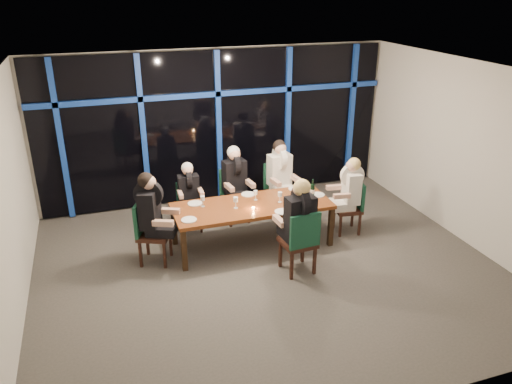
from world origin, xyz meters
TOP-DOWN VIEW (x-y plane):
  - room at (0.00, 0.00)m, footprint 7.04×7.00m
  - window_wall at (0.01, 2.93)m, footprint 6.86×0.43m
  - dining_table at (0.00, 0.80)m, footprint 2.60×1.00m
  - chair_far_left at (-0.87, 1.75)m, footprint 0.41×0.41m
  - chair_far_mid at (-0.02, 1.84)m, footprint 0.51×0.51m
  - chair_far_right at (0.84, 1.81)m, footprint 0.52×0.52m
  - chair_end_left at (-1.70, 0.81)m, footprint 0.63×0.63m
  - chair_end_right at (1.82, 0.71)m, footprint 0.50×0.50m
  - chair_near_mid at (0.41, -0.29)m, footprint 0.52×0.52m
  - diner_far_left at (-0.87, 1.68)m, footprint 0.43×0.54m
  - diner_far_mid at (-0.01, 1.76)m, footprint 0.52×0.64m
  - diner_far_right at (0.85, 1.73)m, footprint 0.53×0.66m
  - diner_end_left at (-1.62, 0.77)m, footprint 0.71×0.64m
  - diner_end_right at (1.74, 0.72)m, footprint 0.62×0.50m
  - diner_near_mid at (0.40, -0.20)m, footprint 0.54×0.67m
  - plate_far_left at (-0.89, 1.11)m, footprint 0.24×0.24m
  - plate_far_mid at (0.06, 1.20)m, footprint 0.24×0.24m
  - plate_far_right at (0.92, 1.17)m, footprint 0.24×0.24m
  - plate_end_left at (-1.11, 0.55)m, footprint 0.24×0.24m
  - plate_end_right at (1.18, 0.80)m, footprint 0.24×0.24m
  - plate_near_mid at (0.36, 0.36)m, footprint 0.24×0.24m
  - wine_bottle at (1.05, 0.73)m, footprint 0.08×0.08m
  - water_pitcher at (0.76, 0.60)m, footprint 0.11×0.10m
  - tea_light at (-0.04, 0.62)m, footprint 0.05×0.05m
  - wine_glass_a at (-0.30, 0.74)m, footprint 0.07×0.07m
  - wine_glass_b at (0.11, 0.95)m, footprint 0.07×0.07m
  - wine_glass_c at (0.46, 0.73)m, footprint 0.07×0.07m
  - wine_glass_d at (-0.79, 0.97)m, footprint 0.07×0.07m
  - wine_glass_e at (0.93, 1.00)m, footprint 0.06×0.06m

SIDE VIEW (x-z plane):
  - chair_far_left at x=-0.87m, z-range 0.05..0.91m
  - chair_end_right at x=1.82m, z-range 0.06..1.00m
  - chair_far_mid at x=-0.02m, z-range 0.06..1.04m
  - chair_far_right at x=0.84m, z-range 0.06..1.07m
  - chair_end_left at x=-1.70m, z-range 0.06..1.09m
  - chair_near_mid at x=0.41m, z-range 0.06..1.11m
  - dining_table at x=0.00m, z-range 0.31..1.06m
  - plate_far_left at x=-0.89m, z-range 0.75..0.76m
  - plate_far_mid at x=0.06m, z-range 0.75..0.76m
  - plate_far_right at x=0.92m, z-range 0.75..0.76m
  - plate_end_left at x=-1.11m, z-range 0.75..0.76m
  - plate_end_right at x=1.18m, z-range 0.75..0.76m
  - plate_near_mid at x=0.36m, z-range 0.75..0.76m
  - tea_light at x=-0.04m, z-range 0.75..0.78m
  - diner_far_left at x=-0.87m, z-range 0.41..1.25m
  - water_pitcher at x=0.76m, z-range 0.75..0.93m
  - wine_glass_e at x=0.93m, z-range 0.79..0.96m
  - wine_glass_b at x=0.11m, z-range 0.79..0.96m
  - wine_bottle at x=1.05m, z-range 0.71..1.04m
  - wine_glass_c at x=0.46m, z-range 0.79..0.97m
  - wine_glass_d at x=-0.79m, z-range 0.79..0.98m
  - wine_glass_a at x=-0.30m, z-range 0.79..0.99m
  - diner_end_right at x=1.74m, z-range 0.44..1.36m
  - diner_far_mid at x=-0.01m, z-range 0.46..1.42m
  - diner_far_right at x=0.85m, z-range 0.47..1.45m
  - diner_end_left at x=-1.62m, z-range 0.48..1.48m
  - diner_near_mid at x=0.40m, z-range 0.49..1.51m
  - window_wall at x=0.01m, z-range 0.08..3.02m
  - room at x=0.00m, z-range 0.51..3.53m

